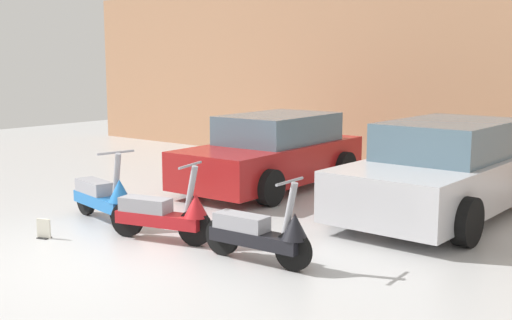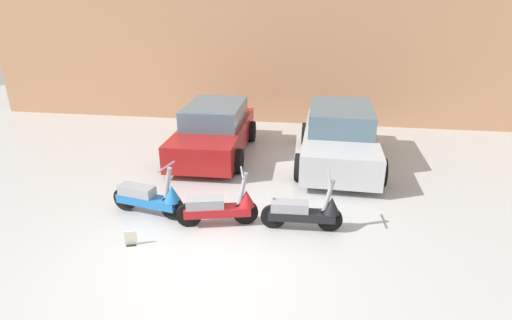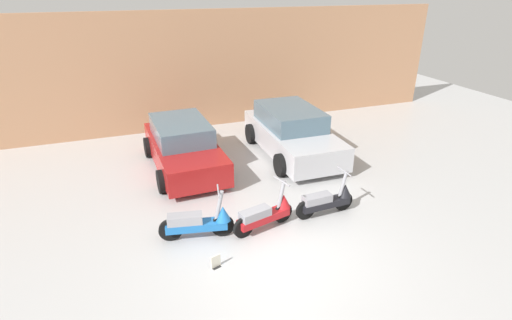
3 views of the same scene
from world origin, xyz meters
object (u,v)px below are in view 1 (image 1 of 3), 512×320
(car_rear_center, at_px, (444,171))
(placard_near_left_scooter, at_px, (44,230))
(car_rear_left, at_px, (273,153))
(scooter_front_left, at_px, (104,196))
(scooter_front_center, at_px, (261,233))
(scooter_front_right, at_px, (164,214))

(car_rear_center, xyz_separation_m, placard_near_left_scooter, (-3.60, -4.45, -0.56))
(placard_near_left_scooter, bearing_deg, car_rear_left, 86.15)
(scooter_front_left, height_order, scooter_front_center, scooter_front_left)
(placard_near_left_scooter, bearing_deg, scooter_front_left, 92.80)
(scooter_front_left, distance_m, car_rear_left, 3.59)
(scooter_front_center, bearing_deg, placard_near_left_scooter, -164.67)
(scooter_front_right, height_order, car_rear_center, car_rear_center)
(scooter_front_left, xyz_separation_m, car_rear_left, (0.36, 3.56, 0.25))
(scooter_front_left, relative_size, scooter_front_right, 1.04)
(scooter_front_left, distance_m, car_rear_center, 5.01)
(scooter_front_center, distance_m, car_rear_center, 3.60)
(car_rear_left, height_order, car_rear_center, car_rear_center)
(car_rear_center, relative_size, placard_near_left_scooter, 16.12)
(scooter_front_right, relative_size, placard_near_left_scooter, 5.63)
(car_rear_left, xyz_separation_m, placard_near_left_scooter, (-0.31, -4.59, -0.52))
(scooter_front_left, bearing_deg, car_rear_center, 54.64)
(scooter_front_left, bearing_deg, scooter_front_right, 5.38)
(scooter_front_left, bearing_deg, placard_near_left_scooter, -75.75)
(car_rear_left, bearing_deg, car_rear_center, 86.10)
(scooter_front_center, relative_size, placard_near_left_scooter, 5.61)
(car_rear_center, bearing_deg, scooter_front_right, -30.89)
(scooter_front_left, distance_m, placard_near_left_scooter, 1.06)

